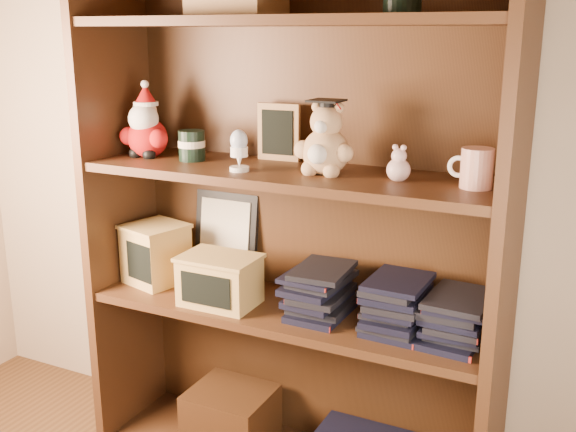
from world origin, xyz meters
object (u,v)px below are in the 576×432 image
at_px(grad_teddy_bear, 325,145).
at_px(teacher_mug, 476,168).
at_px(bookcase, 295,226).
at_px(treats_box, 156,253).

distance_m(grad_teddy_bear, teacher_mug, 0.39).
distance_m(bookcase, treats_box, 0.48).
bearing_deg(teacher_mug, bookcase, 174.23).
relative_size(teacher_mug, treats_box, 0.52).
distance_m(teacher_mug, treats_box, 1.02).
height_order(grad_teddy_bear, treats_box, grad_teddy_bear).
xyz_separation_m(bookcase, teacher_mug, (0.50, -0.05, 0.22)).
bearing_deg(teacher_mug, grad_teddy_bear, -179.11).
bearing_deg(treats_box, grad_teddy_bear, -0.52).
relative_size(bookcase, teacher_mug, 14.69).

